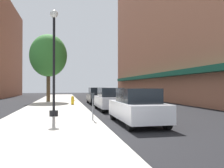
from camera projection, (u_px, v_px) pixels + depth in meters
ground_plane at (96, 103)px, 24.50m from camera, size 90.00×90.00×0.00m
sidewalk_slab at (57, 103)px, 24.67m from camera, size 4.80×50.00×0.12m
lamppost at (54, 60)px, 12.91m from camera, size 0.48×0.48×5.90m
fire_hydrant at (73, 100)px, 21.08m from camera, size 0.33×0.26×0.79m
parking_meter_near at (93, 103)px, 11.20m from camera, size 0.14×0.09×1.31m
tree_near at (48, 56)px, 25.59m from camera, size 4.05×4.05×7.40m
car_white at (137, 107)px, 10.76m from camera, size 1.80×4.30×1.66m
car_silver at (110, 99)px, 17.10m from camera, size 1.80×4.30×1.66m
car_black at (97, 96)px, 23.59m from camera, size 1.80×4.30×1.66m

